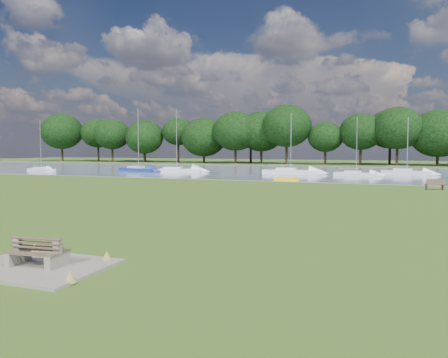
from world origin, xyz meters
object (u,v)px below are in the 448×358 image
(sailboat_1, at_px, (176,169))
(sailboat_4, at_px, (41,169))
(bench_pair, at_px, (37,253))
(sailboat_7, at_px, (290,170))
(sailboat_6, at_px, (138,168))
(kayak, at_px, (286,179))
(sailboat_3, at_px, (356,173))
(sailboat_5, at_px, (406,171))
(riverbank_bench, at_px, (435,184))

(sailboat_1, distance_m, sailboat_4, 20.88)
(bench_pair, height_order, sailboat_7, sailboat_7)
(sailboat_6, bearing_deg, bench_pair, -48.70)
(kayak, distance_m, sailboat_1, 21.66)
(sailboat_4, bearing_deg, sailboat_1, 32.91)
(bench_pair, bearing_deg, sailboat_4, 127.35)
(sailboat_3, height_order, sailboat_5, sailboat_5)
(sailboat_1, distance_m, sailboat_7, 17.09)
(sailboat_4, bearing_deg, bench_pair, -30.91)
(sailboat_6, bearing_deg, sailboat_1, 25.67)
(sailboat_5, relative_size, sailboat_7, 0.92)
(bench_pair, height_order, sailboat_4, sailboat_4)
(sailboat_4, bearing_deg, sailboat_6, 34.58)
(sailboat_3, height_order, sailboat_4, sailboat_4)
(sailboat_3, bearing_deg, kayak, -113.36)
(sailboat_5, bearing_deg, kayak, -119.29)
(sailboat_4, distance_m, sailboat_6, 15.00)
(riverbank_bench, distance_m, sailboat_1, 37.51)
(sailboat_3, bearing_deg, sailboat_5, 46.84)
(kayak, height_order, sailboat_4, sailboat_4)
(kayak, relative_size, sailboat_7, 0.33)
(kayak, height_order, sailboat_3, sailboat_3)
(sailboat_1, relative_size, sailboat_5, 1.22)
(riverbank_bench, bearing_deg, kayak, 141.24)
(riverbank_bench, relative_size, kayak, 0.60)
(sailboat_6, bearing_deg, sailboat_7, 18.38)
(kayak, relative_size, sailboat_5, 0.36)
(bench_pair, distance_m, sailboat_5, 54.79)
(bench_pair, height_order, sailboat_5, sailboat_5)
(bench_pair, xyz_separation_m, riverbank_bench, (13.82, 31.78, 0.02))
(bench_pair, xyz_separation_m, kayak, (-0.79, 38.00, -0.29))
(bench_pair, height_order, riverbank_bench, bench_pair)
(sailboat_1, xyz_separation_m, sailboat_6, (-5.76, -1.33, 0.07))
(kayak, bearing_deg, sailboat_5, 41.48)
(kayak, bearing_deg, sailboat_6, 151.77)
(riverbank_bench, xyz_separation_m, sailboat_5, (-1.68, 21.65, 0.04))
(sailboat_4, xyz_separation_m, sailboat_7, (37.00, 7.17, 0.10))
(sailboat_4, xyz_separation_m, sailboat_6, (14.18, 4.87, 0.11))
(kayak, relative_size, sailboat_6, 0.29)
(sailboat_1, xyz_separation_m, sailboat_4, (-19.94, -6.21, -0.04))
(sailboat_4, bearing_deg, kayak, 9.74)
(bench_pair, relative_size, sailboat_4, 0.23)
(riverbank_bench, bearing_deg, sailboat_1, 138.29)
(bench_pair, distance_m, sailboat_6, 53.45)
(riverbank_bench, height_order, sailboat_7, sailboat_7)
(sailboat_3, height_order, sailboat_7, sailboat_7)
(riverbank_bench, xyz_separation_m, kayak, (-14.62, 6.22, -0.30))
(sailboat_5, bearing_deg, sailboat_1, -160.09)
(riverbank_bench, relative_size, sailboat_6, 0.17)
(kayak, xyz_separation_m, sailboat_3, (6.73, 10.61, 0.27))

